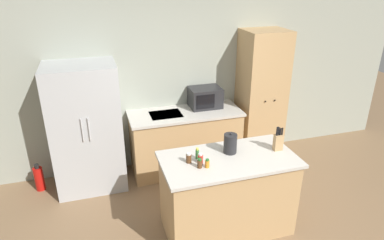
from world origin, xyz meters
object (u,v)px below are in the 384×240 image
at_px(microwave, 205,97).
at_px(spice_bottle_pale_salt, 207,164).
at_px(spice_bottle_short_red, 200,159).
at_px(spice_bottle_amber_oil, 200,163).
at_px(refrigerator, 86,128).
at_px(spice_bottle_green_herb, 197,154).
at_px(kettle, 230,144).
at_px(pantry_cabinet, 261,97).
at_px(fire_extinguisher, 39,178).
at_px(knife_block, 278,141).
at_px(spice_bottle_tall_dark, 189,158).

relative_size(microwave, spice_bottle_pale_salt, 4.80).
distance_m(spice_bottle_short_red, spice_bottle_amber_oil, 0.10).
bearing_deg(refrigerator, spice_bottle_amber_oil, -53.45).
height_order(spice_bottle_green_herb, kettle, kettle).
height_order(pantry_cabinet, spice_bottle_green_herb, pantry_cabinet).
xyz_separation_m(microwave, spice_bottle_green_herb, (-0.58, -1.43, -0.08)).
distance_m(refrigerator, spice_bottle_short_red, 1.78).
distance_m(pantry_cabinet, kettle, 1.71).
height_order(spice_bottle_short_red, fire_extinguisher, spice_bottle_short_red).
xyz_separation_m(spice_bottle_short_red, spice_bottle_green_herb, (-0.00, 0.09, 0.01)).
relative_size(spice_bottle_amber_oil, spice_bottle_green_herb, 0.82).
xyz_separation_m(microwave, spice_bottle_short_red, (-0.57, -1.53, -0.08)).
bearing_deg(fire_extinguisher, refrigerator, -5.22).
distance_m(microwave, spice_bottle_short_red, 1.63).
relative_size(spice_bottle_amber_oil, spice_bottle_pale_salt, 1.11).
bearing_deg(kettle, refrigerator, 140.01).
xyz_separation_m(knife_block, kettle, (-0.53, 0.10, 0.00)).
bearing_deg(spice_bottle_green_herb, pantry_cabinet, 43.09).
bearing_deg(spice_bottle_green_herb, refrigerator, 131.11).
height_order(knife_block, spice_bottle_pale_salt, knife_block).
xyz_separation_m(microwave, fire_extinguisher, (-2.40, -0.08, -0.89)).
bearing_deg(spice_bottle_tall_dark, spice_bottle_short_red, -20.47).
bearing_deg(microwave, spice_bottle_pale_salt, -108.19).
distance_m(microwave, spice_bottle_tall_dark, 1.64).
xyz_separation_m(spice_bottle_tall_dark, spice_bottle_pale_salt, (0.15, -0.15, -0.01)).
bearing_deg(spice_bottle_short_red, fire_extinguisher, 141.68).
relative_size(microwave, spice_bottle_tall_dark, 4.17).
bearing_deg(spice_bottle_short_red, kettle, 16.86).
relative_size(microwave, spice_bottle_short_red, 4.18).
height_order(pantry_cabinet, knife_block, pantry_cabinet).
bearing_deg(spice_bottle_amber_oil, microwave, 69.25).
relative_size(spice_bottle_green_herb, spice_bottle_pale_salt, 1.34).
xyz_separation_m(knife_block, spice_bottle_short_red, (-0.91, -0.01, -0.06)).
distance_m(microwave, spice_bottle_green_herb, 1.55).
bearing_deg(microwave, spice_bottle_tall_dark, -114.88).
xyz_separation_m(spice_bottle_pale_salt, fire_extinguisher, (-1.87, 1.55, -0.80)).
relative_size(spice_bottle_tall_dark, kettle, 0.45).
bearing_deg(spice_bottle_amber_oil, spice_bottle_pale_salt, -11.84).
height_order(refrigerator, fire_extinguisher, refrigerator).
distance_m(refrigerator, pantry_cabinet, 2.58).
relative_size(spice_bottle_tall_dark, spice_bottle_green_herb, 0.86).
distance_m(refrigerator, fire_extinguisher, 0.98).
bearing_deg(refrigerator, spice_bottle_short_red, -50.78).
bearing_deg(microwave, knife_block, -77.47).
relative_size(pantry_cabinet, spice_bottle_amber_oil, 19.21).
bearing_deg(spice_bottle_tall_dark, knife_block, -1.65).
relative_size(spice_bottle_amber_oil, kettle, 0.43).
distance_m(pantry_cabinet, microwave, 0.88).
distance_m(spice_bottle_tall_dark, kettle, 0.50).
distance_m(spice_bottle_green_herb, kettle, 0.39).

